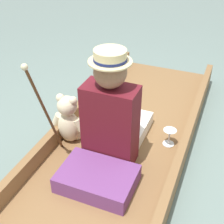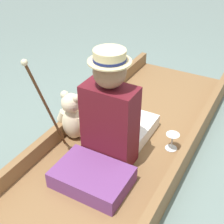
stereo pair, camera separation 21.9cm
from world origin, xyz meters
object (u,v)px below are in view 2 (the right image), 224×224
Objects in this scene: wine_glass at (172,138)px; teddy_bear at (72,117)px; walking_cane at (44,101)px; seated_person at (115,116)px.

teddy_bear is at bearing -161.86° from wine_glass.
teddy_bear is 0.50× the size of walking_cane.
teddy_bear reaches higher than wine_glass.
seated_person is 1.03× the size of walking_cane.
seated_person reaches higher than teddy_bear.
teddy_bear is 0.81m from wine_glass.
walking_cane is (-0.79, -0.52, 0.39)m from wine_glass.
seated_person reaches higher than walking_cane.
wine_glass is at bearing 33.59° from walking_cane.
seated_person is 0.52m from walking_cane.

